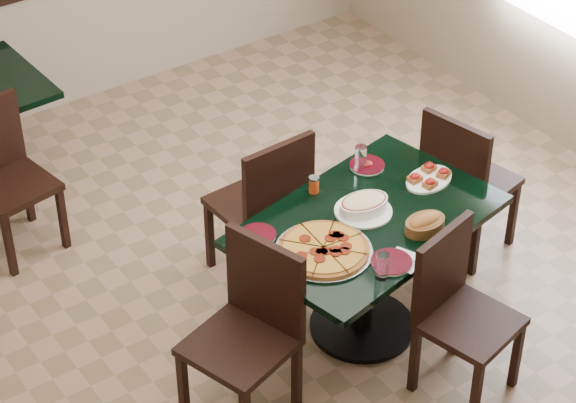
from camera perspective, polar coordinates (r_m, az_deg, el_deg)
floor at (r=6.17m, az=-0.08°, el=-6.00°), size 5.50×5.50×0.00m
main_table at (r=5.77m, az=3.99°, el=-2.27°), size 1.47×1.11×0.75m
chair_far at (r=6.10m, az=-1.10°, el=0.04°), size 0.47×0.47×0.97m
chair_near at (r=5.56m, az=8.58°, el=-5.20°), size 0.51×0.51×0.91m
chair_right at (r=6.38m, az=8.88°, el=1.23°), size 0.53×0.53×0.95m
chair_left at (r=5.35m, az=-1.90°, el=-6.20°), size 0.57×0.57×0.97m
back_chair_near at (r=6.61m, az=-14.29°, el=1.59°), size 0.49×0.49×0.91m
pepperoni_pizza at (r=5.42m, az=1.82°, el=-2.45°), size 0.48×0.48×0.04m
lasagna_casserole at (r=5.66m, az=3.86°, el=-0.17°), size 0.30×0.30×0.09m
bread_basket at (r=5.58m, az=6.97°, el=-1.12°), size 0.22×0.16×0.09m
bruschetta_platter at (r=5.93m, az=7.18°, el=1.25°), size 0.33×0.27×0.05m
side_plate_near at (r=5.38m, az=5.28°, el=-3.09°), size 0.20×0.20×0.02m
side_plate_far_r at (r=6.02m, az=4.03°, el=1.86°), size 0.19×0.19×0.03m
side_plate_far_l at (r=5.52m, az=-1.54°, el=-1.70°), size 0.18×0.18×0.02m
napkin_setting at (r=5.40m, az=5.94°, el=-2.97°), size 0.20×0.20×0.01m
water_glass_a at (r=5.97m, az=3.72°, el=2.24°), size 0.06×0.06×0.14m
water_glass_b at (r=5.26m, az=4.81°, el=-3.29°), size 0.06×0.06×0.14m
pepper_shaker at (r=5.79m, az=1.33°, el=0.88°), size 0.05×0.05×0.09m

